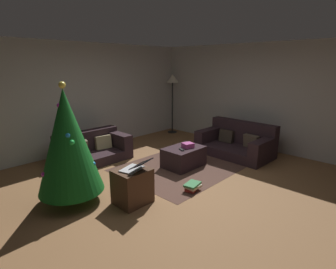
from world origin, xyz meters
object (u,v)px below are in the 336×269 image
christmas_tree (68,141)px  couch_right (237,143)px  couch_left (92,149)px  laptop (135,167)px  gift_box (188,145)px  corner_lamp (172,83)px  ottoman (184,157)px  side_table (132,186)px  tv_remote (181,150)px  book_stack (192,186)px

christmas_tree → couch_right: bearing=-10.0°
couch_left → laptop: bearing=76.2°
couch_left → gift_box: (1.21, -1.74, 0.19)m
laptop → corner_lamp: size_ratio=0.27×
gift_box → corner_lamp: corner_lamp is taller
ottoman → corner_lamp: 3.19m
ottoman → side_table: size_ratio=1.52×
christmas_tree → corner_lamp: size_ratio=1.04×
couch_left → ottoman: 2.04m
couch_right → side_table: 3.20m
couch_right → laptop: 3.20m
tv_remote → christmas_tree: 2.28m
corner_lamp → side_table: bearing=-144.8°
gift_box → corner_lamp: (1.88, 2.20, 1.07)m
side_table → gift_box: bearing=12.1°
couch_left → tv_remote: (0.99, -1.77, 0.16)m
ottoman → tv_remote: size_ratio=5.20×
christmas_tree → corner_lamp: bearing=23.6°
couch_right → tv_remote: size_ratio=10.58×
laptop → gift_box: bearing=14.2°
ottoman → christmas_tree: bearing=173.3°
side_table → book_stack: (0.96, -0.41, -0.20)m
gift_box → book_stack: 1.20m
laptop → christmas_tree: bearing=129.6°
tv_remote → book_stack: 1.03m
couch_right → christmas_tree: bearing=81.5°
couch_right → corner_lamp: size_ratio=0.94×
christmas_tree → gift_box: bearing=-7.8°
couch_left → couch_right: couch_right is taller
ottoman → corner_lamp: size_ratio=0.46×
couch_left → gift_box: bearing=125.1°
ottoman → book_stack: ottoman is taller
book_stack → corner_lamp: 4.29m
tv_remote → side_table: bearing=-141.6°
tv_remote → side_table: 1.60m
tv_remote → christmas_tree: size_ratio=0.09×
christmas_tree → corner_lamp: christmas_tree is taller
tv_remote → side_table: (-1.56, -0.36, -0.15)m
side_table → corner_lamp: 4.66m
laptop → book_stack: size_ratio=1.45×
ottoman → laptop: 1.81m
laptop → tv_remote: bearing=15.4°
side_table → corner_lamp: size_ratio=0.31×
tv_remote → laptop: size_ratio=0.33×
couch_right → ottoman: 1.54m
ottoman → tv_remote: 0.28m
gift_box → christmas_tree: size_ratio=0.11×
gift_box → book_stack: gift_box is taller
couch_left → ottoman: bearing=124.4°
side_table → laptop: laptop is taller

